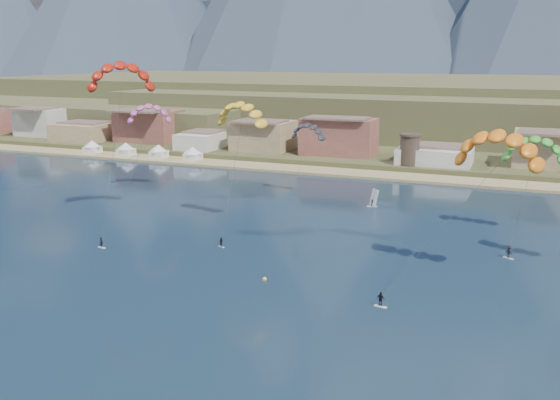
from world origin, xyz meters
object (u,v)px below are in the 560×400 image
watchtower (410,149)px  kitesurfer_orange (499,143)px  windsurfer (373,201)px  buoy (265,279)px  kitesurfer_red (121,72)px  kitesurfer_yellow (241,111)px  kitesurfer_green (534,146)px

watchtower → kitesurfer_orange: (25.21, -78.50, 13.40)m
windsurfer → buoy: windsurfer is taller
kitesurfer_red → kitesurfer_yellow: bearing=12.8°
kitesurfer_red → kitesurfer_yellow: 23.19m
kitesurfer_green → windsurfer: size_ratio=5.52×
watchtower → kitesurfer_red: bearing=-119.4°
kitesurfer_red → watchtower: bearing=60.6°
buoy → kitesurfer_red: bearing=153.4°
kitesurfer_orange → kitesurfer_yellow: bearing=164.9°
kitesurfer_red → kitesurfer_green: bearing=14.8°
kitesurfer_red → kitesurfer_yellow: (21.65, 4.93, -6.68)m
kitesurfer_yellow → windsurfer: kitesurfer_yellow is taller
buoy → windsurfer: bearing=84.9°
watchtower → kitesurfer_yellow: kitesurfer_yellow is taller
kitesurfer_red → kitesurfer_green: size_ratio=1.56×
kitesurfer_orange → windsurfer: kitesurfer_orange is taller
kitesurfer_red → kitesurfer_green: (70.46, 18.68, -12.17)m
kitesurfer_green → kitesurfer_orange: bearing=-100.9°
watchtower → kitesurfer_orange: size_ratio=0.33×
kitesurfer_green → windsurfer: (-30.20, 11.28, -14.96)m
watchtower → kitesurfer_orange: kitesurfer_orange is taller
watchtower → kitesurfer_red: (-40.30, -71.55, 21.96)m
kitesurfer_red → windsurfer: size_ratio=8.63×
kitesurfer_orange → watchtower: bearing=107.8°
kitesurfer_orange → buoy: bearing=-159.4°
watchtower → kitesurfer_red: kitesurfer_red is taller
kitesurfer_yellow → kitesurfer_orange: bearing=-15.1°
watchtower → kitesurfer_yellow: bearing=-105.6°
kitesurfer_yellow → kitesurfer_red: bearing=-167.2°
watchtower → buoy: 89.91m
kitesurfer_green → buoy: kitesurfer_green is taller
kitesurfer_yellow → kitesurfer_green: 51.00m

